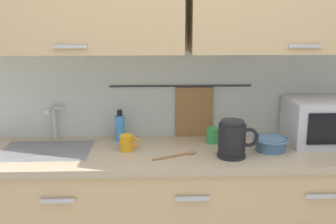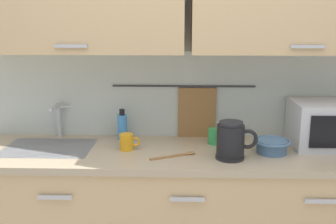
{
  "view_description": "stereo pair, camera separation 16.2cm",
  "coord_description": "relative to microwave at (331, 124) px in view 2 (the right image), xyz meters",
  "views": [
    {
      "loc": [
        -0.2,
        -1.9,
        1.64
      ],
      "look_at": [
        -0.11,
        0.33,
        1.12
      ],
      "focal_mm": 42.58,
      "sensor_mm": 36.0,
      "label": 1
    },
    {
      "loc": [
        -0.03,
        -1.9,
        1.64
      ],
      "look_at": [
        -0.11,
        0.33,
        1.12
      ],
      "focal_mm": 42.58,
      "sensor_mm": 36.0,
      "label": 2
    }
  ],
  "objects": [
    {
      "name": "counter_unit",
      "position": [
        -0.87,
        -0.11,
        -0.58
      ],
      "size": [
        2.53,
        0.64,
        0.9
      ],
      "color": "tan",
      "rests_on": "ground"
    },
    {
      "name": "microwave",
      "position": [
        0.0,
        0.0,
        0.0
      ],
      "size": [
        0.46,
        0.35,
        0.27
      ],
      "color": "silver",
      "rests_on": "counter_unit"
    },
    {
      "name": "sink_faucet",
      "position": [
        -1.67,
        0.12,
        0.01
      ],
      "size": [
        0.09,
        0.17,
        0.22
      ],
      "color": "#B2B5BA",
      "rests_on": "counter_unit"
    },
    {
      "name": "electric_kettle",
      "position": [
        -0.62,
        -0.24,
        -0.03
      ],
      "size": [
        0.23,
        0.16,
        0.21
      ],
      "color": "black",
      "rests_on": "counter_unit"
    },
    {
      "name": "wooden_spoon",
      "position": [
        -0.9,
        -0.21,
        -0.13
      ],
      "size": [
        0.26,
        0.15,
        0.01
      ],
      "color": "#9E7042",
      "rests_on": "counter_unit"
    },
    {
      "name": "mug_by_kettle",
      "position": [
        -0.68,
        0.02,
        -0.09
      ],
      "size": [
        0.12,
        0.08,
        0.09
      ],
      "color": "green",
      "rests_on": "counter_unit"
    },
    {
      "name": "back_wall_assembly",
      "position": [
        -0.86,
        0.12,
        0.49
      ],
      "size": [
        3.7,
        0.41,
        2.5
      ],
      "color": "silver",
      "rests_on": "ground"
    },
    {
      "name": "dish_soap_bottle",
      "position": [
        -1.26,
        0.09,
        -0.05
      ],
      "size": [
        0.06,
        0.06,
        0.2
      ],
      "color": "#3F8CD8",
      "rests_on": "counter_unit"
    },
    {
      "name": "mug_near_sink",
      "position": [
        -1.2,
        -0.11,
        -0.09
      ],
      "size": [
        0.12,
        0.08,
        0.09
      ],
      "color": "orange",
      "rests_on": "counter_unit"
    },
    {
      "name": "mixing_bowl",
      "position": [
        -0.38,
        -0.14,
        -0.09
      ],
      "size": [
        0.21,
        0.21,
        0.08
      ],
      "color": "#4C7093",
      "rests_on": "counter_unit"
    }
  ]
}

